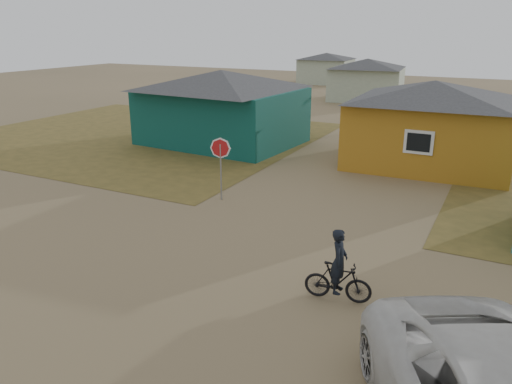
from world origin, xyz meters
The scene contains 8 objects.
ground centered at (0.00, 0.00, 0.00)m, with size 120.00×120.00×0.00m, color olive.
grass_nw centered at (-14.00, 13.00, 0.01)m, with size 20.00×18.00×0.00m, color brown.
house_teal centered at (-8.50, 13.50, 2.05)m, with size 8.93×7.08×4.00m.
house_yellow centered at (2.50, 14.00, 2.00)m, with size 7.72×6.76×3.90m.
house_pale_west centered at (-6.00, 34.00, 1.86)m, with size 7.04×6.15×3.60m.
house_pale_north centered at (-14.00, 46.00, 1.75)m, with size 6.28×5.81×3.40m.
stop_sign centered at (-3.52, 5.09, 1.76)m, with size 0.77×0.15×2.38m.
cyclist centered at (2.68, 0.10, 0.66)m, with size 1.65×0.68×1.81m.
Camera 1 is at (5.75, -10.11, 6.18)m, focal length 35.00 mm.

